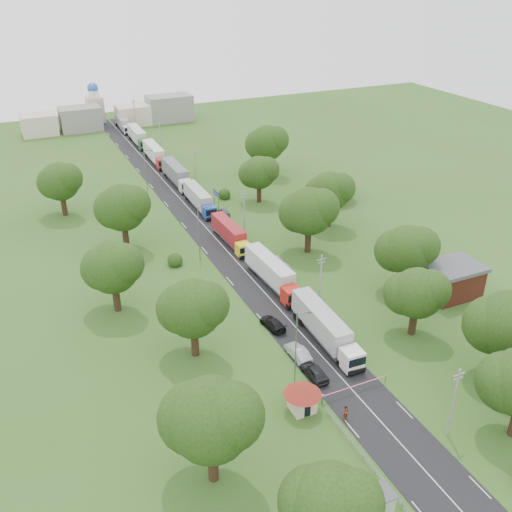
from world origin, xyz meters
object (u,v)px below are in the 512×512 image
truck_0 (325,327)px  boom_barrier (345,390)px  pedestrian_near (346,413)px  car_lane_mid (298,353)px  car_lane_front (314,372)px  guard_booth (302,395)px  info_sign (216,196)px

truck_0 → boom_barrier: bearing=-107.5°
pedestrian_near → car_lane_mid: bearing=66.3°
boom_barrier → pedestrian_near: pedestrian_near is taller
car_lane_front → car_lane_mid: 4.28m
guard_booth → car_lane_front: bearing=47.0°
boom_barrier → info_sign: size_ratio=2.25×
pedestrian_near → truck_0: bearing=47.3°
guard_booth → car_lane_front: (4.20, 4.50, -1.36)m
info_sign → truck_0: truck_0 is taller
boom_barrier → car_lane_front: 4.79m
info_sign → car_lane_mid: (-8.20, -51.23, -2.20)m
info_sign → truck_0: bearing=-93.7°
boom_barrier → car_lane_front: size_ratio=1.95×
info_sign → truck_0: 49.54m
guard_booth → pedestrian_near: (3.70, -3.50, -1.20)m
car_lane_front → info_sign: bearing=-99.8°
boom_barrier → truck_0: size_ratio=0.59×
guard_booth → info_sign: size_ratio=1.07×
info_sign → car_lane_front: size_ratio=0.87×
truck_0 → pedestrian_near: 15.16m
guard_booth → car_lane_front: size_ratio=0.93×
info_sign → pedestrian_near: bearing=-97.8°
truck_0 → pedestrian_near: size_ratio=8.16×
pedestrian_near → car_lane_front: bearing=65.0°
boom_barrier → truck_0: truck_0 is taller
boom_barrier → pedestrian_near: size_ratio=4.81×
info_sign → car_lane_front: 56.15m
car_lane_mid → pedestrian_near: size_ratio=2.53×
truck_0 → car_lane_mid: bearing=-160.2°
boom_barrier → car_lane_front: car_lane_front is taller
boom_barrier → info_sign: info_sign is taller
guard_booth → pedestrian_near: guard_booth is taller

